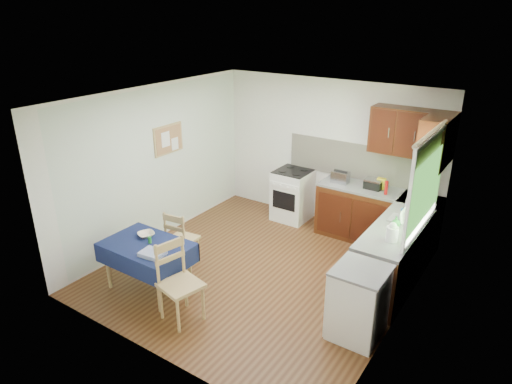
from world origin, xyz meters
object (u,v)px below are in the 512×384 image
Objects in this scene: sandwich_press at (374,184)px; kettle at (392,233)px; dish_rack at (404,219)px; chair_far at (180,238)px; toaster at (340,177)px; dining_table at (147,251)px; chair_near at (178,279)px.

kettle is at bearing -61.44° from sandwich_press.
dish_rack is (0.77, -0.92, -0.05)m from sandwich_press.
chair_far is at bearing -128.84° from sandwich_press.
kettle is (2.79, 0.80, 0.54)m from chair_far.
toaster is at bearing 142.91° from dish_rack.
toaster reaches higher than sandwich_press.
kettle is (1.36, -1.50, 0.01)m from toaster.
dish_rack is at bearing -40.38° from toaster.
dining_table is at bearing -151.76° from kettle.
sandwich_press is (1.18, 3.27, 0.44)m from chair_near.
dining_table is 1.29× the size of chair_far.
chair_near is at bearing -139.48° from kettle.
dining_table is 4.17× the size of toaster.
kettle reaches higher than sandwich_press.
kettle is at bearing -55.24° from toaster.
chair_near is at bearing 125.41° from chair_far.
chair_far is 3.35× the size of sandwich_press.
sandwich_press is (0.54, 0.07, -0.02)m from toaster.
dining_table is 3.31m from toaster.
dining_table is at bearing 87.59° from chair_far.
kettle reaches higher than dish_rack.
dining_table is 0.79m from chair_near.
dish_rack reaches higher than sandwich_press.
chair_near is 3.30m from toaster.
toaster is 2.02m from kettle.
dining_table is 1.13× the size of chair_near.
toaster is at bearing 1.81° from chair_near.
chair_near is (0.80, -0.90, 0.07)m from chair_far.
chair_near is at bearing -108.70° from sandwich_press.
chair_far is 2.95m from kettle.
dining_table is at bearing 86.49° from chair_near.
sandwich_press reaches higher than chair_far.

